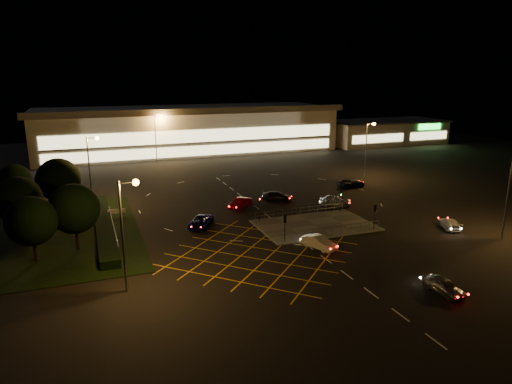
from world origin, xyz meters
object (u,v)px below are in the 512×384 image
object	(u,v)px
car_east_grey	(351,183)
car_approach_white	(449,223)
signal_sw	(285,223)
signal_nw	(259,204)
car_left_blue	(201,222)
car_queue_white	(319,242)
car_near_silver	(444,285)
car_far_dkgrey	(277,196)
signal_ne	(341,196)
car_right_silver	(335,200)
signal_se	(375,212)
car_circ_red	(240,203)

from	to	relation	value
car_east_grey	car_approach_white	world-z (taller)	car_east_grey
signal_sw	signal_nw	world-z (taller)	same
car_left_blue	signal_sw	bearing A→B (deg)	-18.47
car_queue_white	car_approach_white	xyz separation A→B (m)	(18.36, 0.25, -0.07)
car_near_silver	car_queue_white	bearing A→B (deg)	107.55
signal_sw	car_far_dkgrey	bearing A→B (deg)	-110.47
car_queue_white	car_east_grey	bearing A→B (deg)	29.69
signal_ne	car_right_silver	world-z (taller)	signal_ne
signal_ne	car_approach_white	size ratio (longest dim) A/B	0.73
signal_se	car_approach_white	size ratio (longest dim) A/B	0.73
signal_se	car_left_blue	size ratio (longest dim) A/B	0.64
car_left_blue	car_queue_white	bearing A→B (deg)	-18.13
signal_nw	car_left_blue	size ratio (longest dim) A/B	0.64
signal_nw	signal_ne	distance (m)	12.00
signal_sw	car_east_grey	world-z (taller)	signal_sw
car_near_silver	car_right_silver	bearing A→B (deg)	75.73
signal_se	car_approach_white	distance (m)	9.70
signal_ne	signal_sw	bearing A→B (deg)	-146.35
car_near_silver	car_approach_white	xyz separation A→B (m)	(13.22, 13.44, -0.07)
signal_sw	car_east_grey	distance (m)	29.43
car_east_grey	car_circ_red	bearing A→B (deg)	98.61
car_left_blue	car_right_silver	xyz separation A→B (m)	(20.60, 2.51, 0.08)
car_right_silver	car_east_grey	world-z (taller)	car_right_silver
car_circ_red	car_approach_white	size ratio (longest dim) A/B	1.01
signal_se	car_far_dkgrey	world-z (taller)	signal_se
car_queue_white	car_east_grey	world-z (taller)	car_queue_white
car_left_blue	car_right_silver	bearing A→B (deg)	37.10
car_far_dkgrey	car_circ_red	size ratio (longest dim) A/B	1.10
signal_sw	car_near_silver	distance (m)	18.10
car_near_silver	car_circ_red	bearing A→B (deg)	101.02
car_left_blue	car_far_dkgrey	xyz separation A→B (m)	(13.77, 7.88, 0.01)
signal_ne	signal_se	bearing A→B (deg)	-90.00
signal_se	car_right_silver	bearing A→B (deg)	-95.10
car_queue_white	car_circ_red	size ratio (longest dim) A/B	0.96
signal_se	car_east_grey	xyz separation A→B (m)	(9.42, 20.11, -1.68)
signal_sw	car_near_silver	world-z (taller)	signal_sw
car_right_silver	car_far_dkgrey	bearing A→B (deg)	85.55
signal_ne	car_circ_red	xyz separation A→B (m)	(-12.26, 6.84, -1.65)
car_near_silver	car_far_dkgrey	size ratio (longest dim) A/B	0.85
signal_nw	car_right_silver	world-z (taller)	signal_nw
signal_sw	car_circ_red	size ratio (longest dim) A/B	0.73
signal_ne	car_near_silver	xyz separation A→B (m)	(-4.09, -24.18, -1.67)
signal_se	car_circ_red	size ratio (longest dim) A/B	0.73
signal_sw	car_left_blue	xyz separation A→B (m)	(-7.60, 8.63, -1.68)
signal_se	car_east_grey	distance (m)	22.27
signal_se	car_right_silver	xyz separation A→B (m)	(0.99, 11.14, -1.60)
car_east_grey	signal_ne	bearing A→B (deg)	137.07
car_circ_red	car_approach_white	world-z (taller)	car_circ_red
car_far_dkgrey	car_circ_red	world-z (taller)	car_circ_red
signal_sw	car_near_silver	xyz separation A→B (m)	(7.91, -16.20, -1.67)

